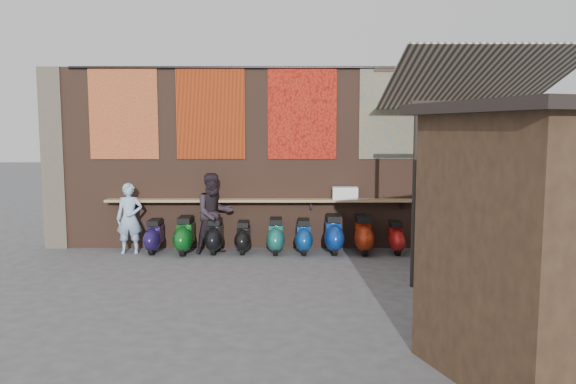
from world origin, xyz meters
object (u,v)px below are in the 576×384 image
(scooter_stool_3, at_px, (243,237))
(scooter_stool_7, at_px, (363,235))
(scooter_stool_6, at_px, (334,234))
(market_stall, at_px, (568,245))
(diner_right, at_px, (214,213))
(scooter_stool_0, at_px, (154,236))
(scooter_stool_8, at_px, (396,238))
(diner_left, at_px, (130,218))
(scooter_stool_1, at_px, (185,235))
(shopper_grey, at_px, (504,223))
(scooter_stool_2, at_px, (215,236))
(scooter_stool_4, at_px, (276,236))
(shopper_tan, at_px, (463,221))
(scooter_stool_5, at_px, (304,237))
(shopper_navy, at_px, (487,230))
(shelf_box, at_px, (345,193))

(scooter_stool_3, distance_m, scooter_stool_7, 2.57)
(scooter_stool_6, height_order, market_stall, market_stall)
(diner_right, bearing_deg, scooter_stool_0, 152.73)
(scooter_stool_8, bearing_deg, diner_left, 179.76)
(scooter_stool_1, relative_size, shopper_grey, 0.45)
(scooter_stool_8, bearing_deg, scooter_stool_2, 179.04)
(scooter_stool_8, bearing_deg, scooter_stool_4, 179.49)
(shopper_grey, relative_size, shopper_tan, 1.12)
(scooter_stool_0, distance_m, diner_right, 1.39)
(scooter_stool_4, distance_m, shopper_grey, 4.59)
(shopper_grey, bearing_deg, shopper_tan, -41.23)
(scooter_stool_7, relative_size, scooter_stool_8, 1.18)
(scooter_stool_5, height_order, market_stall, market_stall)
(scooter_stool_3, distance_m, scooter_stool_8, 3.27)
(scooter_stool_6, xyz_separation_m, shopper_navy, (2.43, -2.41, 0.52))
(scooter_stool_0, xyz_separation_m, scooter_stool_8, (5.19, -0.06, -0.01))
(scooter_stool_4, distance_m, scooter_stool_5, 0.60)
(scooter_stool_2, distance_m, market_stall, 7.59)
(scooter_stool_2, bearing_deg, diner_right, -103.12)
(scooter_stool_1, height_order, diner_left, diner_left)
(scooter_stool_2, height_order, scooter_stool_5, scooter_stool_2)
(shopper_navy, bearing_deg, scooter_stool_1, -22.18)
(scooter_stool_7, bearing_deg, scooter_stool_4, 179.08)
(scooter_stool_7, height_order, shopper_grey, shopper_grey)
(scooter_stool_2, relative_size, shopper_navy, 0.41)
(diner_right, bearing_deg, scooter_stool_6, -25.05)
(scooter_stool_0, distance_m, scooter_stool_3, 1.92)
(shelf_box, distance_m, scooter_stool_3, 2.41)
(shelf_box, distance_m, scooter_stool_0, 4.23)
(scooter_stool_2, height_order, scooter_stool_8, scooter_stool_2)
(scooter_stool_4, height_order, shopper_grey, shopper_grey)
(scooter_stool_5, relative_size, scooter_stool_8, 1.06)
(scooter_stool_4, distance_m, scooter_stool_7, 1.87)
(shopper_grey, height_order, market_stall, market_stall)
(market_stall, bearing_deg, scooter_stool_6, 89.69)
(scooter_stool_2, bearing_deg, diner_left, -178.72)
(shopper_navy, bearing_deg, shopper_tan, -93.11)
(scooter_stool_0, height_order, shopper_navy, shopper_navy)
(scooter_stool_4, distance_m, diner_left, 3.16)
(scooter_stool_5, height_order, shopper_grey, shopper_grey)
(scooter_stool_6, distance_m, shopper_tan, 2.68)
(scooter_stool_0, height_order, market_stall, market_stall)
(diner_left, xyz_separation_m, shopper_tan, (6.91, -0.73, 0.07))
(scooter_stool_1, xyz_separation_m, diner_left, (-1.19, 0.05, 0.36))
(scooter_stool_1, distance_m, diner_right, 0.78)
(scooter_stool_2, bearing_deg, scooter_stool_4, -1.82)
(shopper_navy, distance_m, market_stall, 3.58)
(scooter_stool_0, relative_size, shopper_tan, 0.45)
(shelf_box, bearing_deg, scooter_stool_5, -160.93)
(scooter_stool_7, relative_size, market_stall, 0.30)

